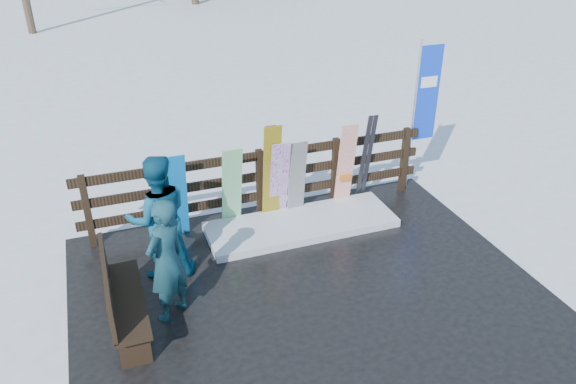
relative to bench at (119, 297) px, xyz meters
name	(u,v)px	position (x,y,z in m)	size (l,w,h in m)	color
ground	(311,300)	(2.34, -0.14, -0.60)	(700.00, 700.00, 0.00)	white
deck	(311,298)	(2.34, -0.14, -0.56)	(6.00, 5.00, 0.08)	black
fence	(260,179)	(2.34, 2.06, 0.14)	(5.60, 0.10, 1.15)	black
snow_patch	(301,224)	(2.82, 1.46, -0.46)	(2.94, 1.00, 0.12)	white
bench	(119,297)	(0.00, 0.00, 0.00)	(0.41, 1.50, 0.97)	black
snowboard_0	(178,196)	(1.03, 1.84, 0.19)	(0.26, 0.03, 1.42)	#076EC6
snowboard_1	(232,188)	(1.84, 1.84, 0.18)	(0.30, 0.03, 1.42)	silver
snowboard_2	(272,174)	(2.47, 1.84, 0.31)	(0.28, 0.03, 1.65)	yellow
snowboard_3	(279,181)	(2.59, 1.84, 0.16)	(0.30, 0.03, 1.38)	white
snowboard_4	(297,179)	(2.89, 1.84, 0.14)	(0.27, 0.03, 1.33)	black
snowboard_5	(346,166)	(3.72, 1.84, 0.23)	(0.28, 0.03, 1.51)	white
ski_pair_a	(270,173)	(2.47, 1.91, 0.29)	(0.16, 0.17, 1.62)	maroon
ski_pair_b	(366,158)	(4.12, 1.91, 0.28)	(0.17, 0.31, 1.59)	black
rental_flag	(424,99)	(5.23, 2.11, 1.09)	(0.45, 0.04, 2.60)	silver
person_front	(167,261)	(0.59, 0.11, 0.29)	(0.59, 0.39, 1.62)	#1C5C58
person_back	(159,218)	(0.64, 1.00, 0.37)	(0.86, 0.67, 1.76)	navy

